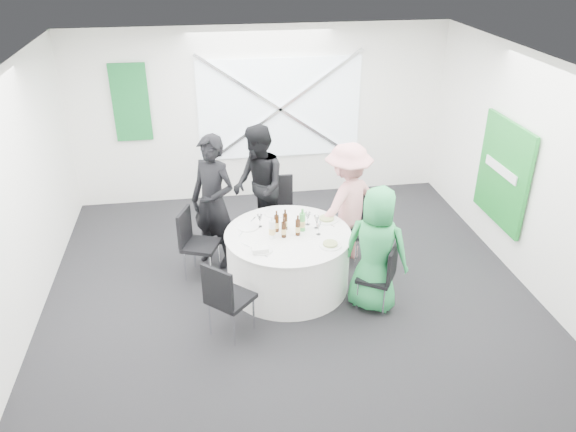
{
  "coord_description": "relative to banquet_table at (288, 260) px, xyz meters",
  "views": [
    {
      "loc": [
        -0.93,
        -5.71,
        4.11
      ],
      "look_at": [
        0.0,
        0.2,
        1.0
      ],
      "focal_mm": 35.0,
      "sensor_mm": 36.0,
      "label": 1
    }
  ],
  "objects": [
    {
      "name": "floor",
      "position": [
        0.0,
        -0.2,
        -0.38
      ],
      "size": [
        6.0,
        6.0,
        0.0
      ],
      "primitive_type": "plane",
      "color": "black",
      "rests_on": "ground"
    },
    {
      "name": "ceiling",
      "position": [
        0.0,
        -0.2,
        2.42
      ],
      "size": [
        6.0,
        6.0,
        0.0
      ],
      "primitive_type": "plane",
      "rotation": [
        3.14,
        0.0,
        0.0
      ],
      "color": "silver",
      "rests_on": "wall_back"
    },
    {
      "name": "wall_back",
      "position": [
        0.0,
        2.8,
        1.02
      ],
      "size": [
        6.0,
        0.0,
        6.0
      ],
      "primitive_type": "plane",
      "rotation": [
        1.57,
        0.0,
        0.0
      ],
      "color": "white",
      "rests_on": "floor"
    },
    {
      "name": "wall_front",
      "position": [
        0.0,
        -3.2,
        1.02
      ],
      "size": [
        6.0,
        0.0,
        6.0
      ],
      "primitive_type": "plane",
      "rotation": [
        -1.57,
        0.0,
        0.0
      ],
      "color": "white",
      "rests_on": "floor"
    },
    {
      "name": "wall_left",
      "position": [
        -3.0,
        -0.2,
        1.02
      ],
      "size": [
        0.0,
        6.0,
        6.0
      ],
      "primitive_type": "plane",
      "rotation": [
        1.57,
        0.0,
        1.57
      ],
      "color": "white",
      "rests_on": "floor"
    },
    {
      "name": "wall_right",
      "position": [
        3.0,
        -0.2,
        1.02
      ],
      "size": [
        0.0,
        6.0,
        6.0
      ],
      "primitive_type": "plane",
      "rotation": [
        1.57,
        0.0,
        -1.57
      ],
      "color": "white",
      "rests_on": "floor"
    },
    {
      "name": "window_panel",
      "position": [
        0.3,
        2.76,
        1.12
      ],
      "size": [
        2.6,
        0.03,
        1.6
      ],
      "primitive_type": "cube",
      "color": "white",
      "rests_on": "wall_back"
    },
    {
      "name": "window_brace_a",
      "position": [
        0.3,
        2.72,
        1.12
      ],
      "size": [
        2.63,
        0.05,
        1.84
      ],
      "primitive_type": "cube",
      "rotation": [
        0.0,
        0.97,
        0.0
      ],
      "color": "silver",
      "rests_on": "window_panel"
    },
    {
      "name": "window_brace_b",
      "position": [
        0.3,
        2.72,
        1.12
      ],
      "size": [
        2.63,
        0.05,
        1.84
      ],
      "primitive_type": "cube",
      "rotation": [
        0.0,
        -0.97,
        0.0
      ],
      "color": "silver",
      "rests_on": "window_panel"
    },
    {
      "name": "green_banner",
      "position": [
        -2.0,
        2.75,
        1.32
      ],
      "size": [
        0.55,
        0.04,
        1.2
      ],
      "primitive_type": "cube",
      "color": "#136229",
      "rests_on": "wall_back"
    },
    {
      "name": "green_sign",
      "position": [
        2.94,
        0.4,
        0.82
      ],
      "size": [
        0.05,
        1.2,
        1.4
      ],
      "primitive_type": "cube",
      "color": "#178129",
      "rests_on": "wall_right"
    },
    {
      "name": "banquet_table",
      "position": [
        0.0,
        0.0,
        0.0
      ],
      "size": [
        1.56,
        1.56,
        0.76
      ],
      "color": "silver",
      "rests_on": "floor"
    },
    {
      "name": "chair_back",
      "position": [
        0.04,
        1.11,
        0.21
      ],
      "size": [
        0.47,
        0.48,
        1.0
      ],
      "rotation": [
        0.0,
        0.0,
        -0.03
      ],
      "color": "black",
      "rests_on": "floor"
    },
    {
      "name": "chair_back_left",
      "position": [
        -1.15,
        0.43,
        0.17
      ],
      "size": [
        0.55,
        0.55,
        0.93
      ],
      "rotation": [
        0.0,
        0.0,
        1.21
      ],
      "color": "black",
      "rests_on": "floor"
    },
    {
      "name": "chair_back_right",
      "position": [
        1.12,
        0.54,
        0.17
      ],
      "size": [
        0.57,
        0.57,
        0.94
      ],
      "rotation": [
        0.0,
        0.0,
        -1.12
      ],
      "color": "black",
      "rests_on": "floor"
    },
    {
      "name": "chair_front_right",
      "position": [
        1.02,
        -0.64,
        0.12
      ],
      "size": [
        0.54,
        0.54,
        0.86
      ],
      "rotation": [
        0.0,
        0.0,
        4.15
      ],
      "color": "black",
      "rests_on": "floor"
    },
    {
      "name": "chair_front_left",
      "position": [
        -0.82,
        -0.88,
        0.18
      ],
      "size": [
        0.61,
        0.61,
        0.95
      ],
      "rotation": [
        0.0,
        0.0,
        2.39
      ],
      "color": "black",
      "rests_on": "floor"
    },
    {
      "name": "person_man_back_left",
      "position": [
        -0.87,
        0.72,
        0.52
      ],
      "size": [
        0.79,
        0.75,
        1.81
      ],
      "primitive_type": "imported",
      "rotation": [
        0.0,
        0.0,
        -0.69
      ],
      "color": "black",
      "rests_on": "floor"
    },
    {
      "name": "person_man_back",
      "position": [
        -0.23,
        1.22,
        0.49
      ],
      "size": [
        0.61,
        0.91,
        1.73
      ],
      "primitive_type": "imported",
      "rotation": [
        0.0,
        0.0,
        -1.39
      ],
      "color": "black",
      "rests_on": "floor"
    },
    {
      "name": "person_woman_pink",
      "position": [
        0.88,
        0.55,
        0.45
      ],
      "size": [
        1.18,
        1.0,
        1.67
      ],
      "primitive_type": "imported",
      "rotation": [
        0.0,
        0.0,
        -2.58
      ],
      "color": "pink",
      "rests_on": "floor"
    },
    {
      "name": "person_woman_green",
      "position": [
        0.94,
        -0.57,
        0.4
      ],
      "size": [
        0.91,
        0.82,
        1.55
      ],
      "primitive_type": "imported",
      "rotation": [
        0.0,
        0.0,
        2.6
      ],
      "color": "green",
      "rests_on": "floor"
    },
    {
      "name": "plate_back",
      "position": [
        -0.08,
        0.55,
        0.39
      ],
      "size": [
        0.28,
        0.28,
        0.01
      ],
      "color": "white",
      "rests_on": "banquet_table"
    },
    {
      "name": "plate_back_left",
      "position": [
        -0.47,
        0.23,
        0.39
      ],
      "size": [
        0.27,
        0.27,
        0.01
      ],
      "color": "white",
      "rests_on": "banquet_table"
    },
    {
      "name": "plate_back_right",
      "position": [
        0.54,
        0.27,
        0.4
      ],
      "size": [
        0.29,
        0.29,
        0.04
      ],
      "color": "white",
      "rests_on": "banquet_table"
    },
    {
      "name": "plate_front_right",
      "position": [
        0.44,
        -0.37,
        0.4
      ],
      "size": [
        0.27,
        0.27,
        0.04
      ],
      "color": "white",
      "rests_on": "banquet_table"
    },
    {
      "name": "plate_front_left",
      "position": [
        -0.36,
        -0.35,
        0.39
      ],
      "size": [
        0.25,
        0.25,
        0.01
      ],
      "color": "white",
      "rests_on": "banquet_table"
    },
    {
      "name": "napkin",
      "position": [
        -0.39,
        -0.39,
        0.42
      ],
      "size": [
        0.19,
        0.13,
        0.05
      ],
      "primitive_type": "cube",
      "rotation": [
        0.0,
        0.0,
        0.03
      ],
      "color": "silver",
      "rests_on": "plate_front_left"
    },
    {
      "name": "beer_bottle_a",
      "position": [
        -0.13,
        0.08,
        0.49
      ],
      "size": [
        0.06,
        0.06,
        0.28
      ],
      "color": "#361B09",
      "rests_on": "banquet_table"
    },
    {
      "name": "beer_bottle_b",
      "position": [
        -0.02,
        0.11,
        0.48
      ],
      "size": [
        0.06,
        0.06,
        0.27
      ],
      "color": "#361B09",
      "rests_on": "banquet_table"
    },
    {
      "name": "beer_bottle_c",
      "position": [
        0.11,
        -0.06,
        0.48
      ],
      "size": [
        0.06,
        0.06,
        0.27
      ],
      "color": "#361B09",
      "rests_on": "banquet_table"
    },
    {
      "name": "beer_bottle_d",
      "position": [
        -0.06,
        -0.08,
        0.48
      ],
      "size": [
        0.06,
        0.06,
        0.26
      ],
      "color": "#361B09",
      "rests_on": "banquet_table"
    },
    {
      "name": "green_water_bottle",
      "position": [
        0.19,
        0.05,
        0.49
      ],
      "size": [
        0.08,
        0.08,
        0.29
      ],
      "color": "green",
      "rests_on": "banquet_table"
    },
    {
      "name": "clear_water_bottle",
      "position": [
        -0.2,
        -0.08,
        0.49
      ],
      "size": [
        0.08,
        0.08,
        0.29
      ],
      "color": "white",
      "rests_on": "banquet_table"
    },
    {
      "name": "wine_glass_a",
      "position": [
        0.28,
        0.19,
        0.5
      ],
      "size": [
        0.07,
        0.07,
        0.17
      ],
      "color": "white",
      "rests_on": "banquet_table"
    },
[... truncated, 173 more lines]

